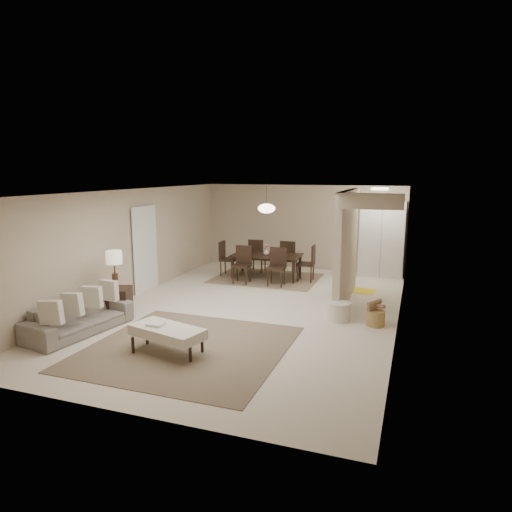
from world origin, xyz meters
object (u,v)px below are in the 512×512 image
at_px(pantry_cabinet, 382,239).
at_px(side_table, 117,302).
at_px(ottoman_bench, 167,332).
at_px(round_pouf, 339,311).
at_px(wicker_basket, 376,318).
at_px(dining_table, 266,267).
at_px(sofa, 79,317).

relative_size(pantry_cabinet, side_table, 3.55).
distance_m(ottoman_bench, round_pouf, 3.49).
relative_size(round_pouf, wicker_basket, 1.33).
bearing_deg(round_pouf, pantry_cabinet, 83.83).
height_order(pantry_cabinet, side_table, pantry_cabinet).
xyz_separation_m(round_pouf, dining_table, (-2.47, 2.91, 0.15)).
height_order(sofa, ottoman_bench, sofa).
height_order(wicker_basket, dining_table, dining_table).
bearing_deg(sofa, dining_table, -11.40).
bearing_deg(dining_table, ottoman_bench, -91.25).
bearing_deg(ottoman_bench, pantry_cabinet, 82.16).
height_order(pantry_cabinet, ottoman_bench, pantry_cabinet).
bearing_deg(side_table, ottoman_bench, -34.35).
distance_m(sofa, dining_table, 5.52).
bearing_deg(sofa, pantry_cabinet, -27.87).
bearing_deg(ottoman_bench, round_pouf, 62.29).
bearing_deg(sofa, wicker_basket, -58.09).
bearing_deg(round_pouf, dining_table, 130.33).
relative_size(ottoman_bench, side_table, 2.27).
bearing_deg(side_table, sofa, -92.77).
distance_m(pantry_cabinet, dining_table, 3.30).
height_order(pantry_cabinet, round_pouf, pantry_cabinet).
distance_m(wicker_basket, dining_table, 4.38).
bearing_deg(pantry_cabinet, ottoman_bench, -112.26).
bearing_deg(ottoman_bench, wicker_basket, 53.69).
relative_size(sofa, dining_table, 1.06).
bearing_deg(pantry_cabinet, wicker_basket, -86.62).
height_order(round_pouf, dining_table, dining_table).
relative_size(side_table, wicker_basket, 1.69).
relative_size(round_pouf, dining_table, 0.25).
bearing_deg(pantry_cabinet, dining_table, -155.37).
bearing_deg(pantry_cabinet, round_pouf, -96.17).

